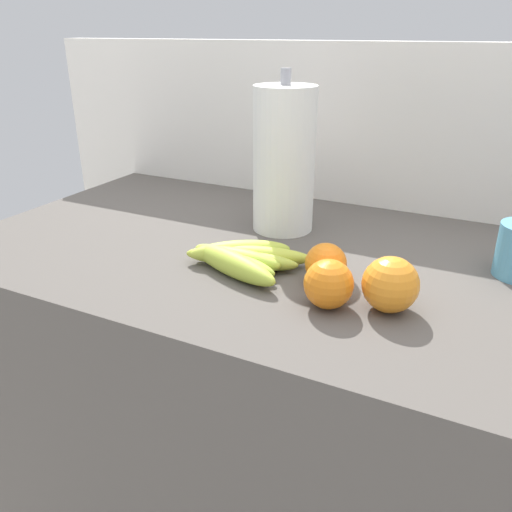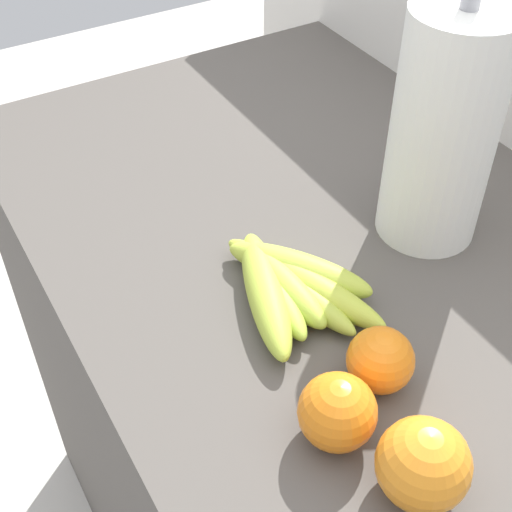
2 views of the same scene
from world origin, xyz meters
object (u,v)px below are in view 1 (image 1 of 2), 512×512
orange_back_left (329,284)px  paper_towel_roll (284,160)px  orange_far_right (390,285)px  banana_bunch (239,258)px  orange_center (326,264)px

orange_back_left → paper_towel_roll: size_ratio=0.24×
paper_towel_roll → orange_back_left: bearing=-54.6°
orange_back_left → paper_towel_roll: (-0.19, 0.27, 0.10)m
orange_far_right → orange_back_left: bearing=-160.0°
orange_far_right → orange_back_left: orange_far_right is taller
banana_bunch → orange_back_left: 0.19m
banana_bunch → orange_center: 0.15m
orange_far_right → orange_center: size_ratio=1.22×
orange_center → paper_towel_roll: bearing=129.4°
banana_bunch → orange_far_right: orange_far_right is taller
orange_far_right → banana_bunch: bearing=174.0°
orange_center → paper_towel_roll: (-0.16, 0.20, 0.11)m
orange_far_right → paper_towel_roll: size_ratio=0.26×
orange_back_left → banana_bunch: bearing=162.2°
banana_bunch → orange_far_right: size_ratio=2.63×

